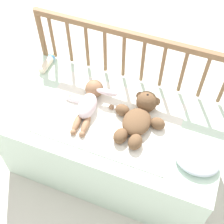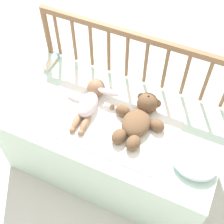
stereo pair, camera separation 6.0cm
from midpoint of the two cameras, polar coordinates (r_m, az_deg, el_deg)
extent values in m
plane|color=silver|center=(2.22, 0.78, -9.23)|extent=(12.00, 12.00, 0.00)
cube|color=silver|center=(1.99, 0.86, -5.67)|extent=(1.27, 0.65, 0.53)
cylinder|color=brown|center=(2.25, -10.00, 9.28)|extent=(0.04, 0.04, 0.88)
cube|color=brown|center=(1.76, 5.85, 13.54)|extent=(1.23, 0.03, 0.04)
cylinder|color=brown|center=(2.05, -9.08, 13.68)|extent=(0.02, 0.02, 0.31)
cylinder|color=brown|center=(2.00, -6.07, 12.87)|extent=(0.02, 0.02, 0.31)
cylinder|color=brown|center=(1.96, -2.93, 11.99)|extent=(0.02, 0.02, 0.31)
cylinder|color=brown|center=(1.92, 0.33, 11.03)|extent=(0.02, 0.02, 0.31)
cylinder|color=brown|center=(1.88, 3.70, 9.99)|extent=(0.02, 0.02, 0.31)
cylinder|color=brown|center=(1.86, 7.14, 8.89)|extent=(0.02, 0.02, 0.31)
cylinder|color=brown|center=(1.84, 10.65, 7.73)|extent=(0.02, 0.02, 0.31)
cylinder|color=brown|center=(1.83, 14.20, 6.52)|extent=(0.02, 0.02, 0.31)
cylinder|color=brown|center=(1.83, 17.76, 5.27)|extent=(0.02, 0.02, 0.31)
cube|color=white|center=(1.77, 0.75, -1.01)|extent=(0.78, 0.49, 0.01)
ellipsoid|color=brown|center=(1.71, 5.48, -1.98)|extent=(0.17, 0.20, 0.08)
sphere|color=brown|center=(1.78, 7.48, 1.59)|extent=(0.12, 0.12, 0.12)
sphere|color=beige|center=(1.75, 7.60, 2.27)|extent=(0.05, 0.05, 0.05)
sphere|color=black|center=(1.73, 7.67, 2.72)|extent=(0.02, 0.02, 0.02)
sphere|color=brown|center=(1.80, 6.37, 2.71)|extent=(0.05, 0.05, 0.05)
sphere|color=brown|center=(1.78, 9.19, 1.52)|extent=(0.05, 0.05, 0.05)
ellipsoid|color=brown|center=(1.76, 2.96, 0.23)|extent=(0.09, 0.07, 0.07)
ellipsoid|color=brown|center=(1.72, 9.25, -2.52)|extent=(0.09, 0.07, 0.07)
ellipsoid|color=brown|center=(1.66, 2.32, -4.51)|extent=(0.08, 0.10, 0.07)
ellipsoid|color=brown|center=(1.64, 4.94, -5.70)|extent=(0.08, 0.10, 0.07)
ellipsoid|color=white|center=(1.78, -3.41, 1.37)|extent=(0.12, 0.18, 0.09)
sphere|color=#936B4C|center=(1.85, -2.00, 4.40)|extent=(0.11, 0.11, 0.11)
ellipsoid|color=white|center=(1.85, -5.48, 2.49)|extent=(0.13, 0.05, 0.04)
ellipsoid|color=white|center=(1.78, 0.31, 3.64)|extent=(0.13, 0.05, 0.04)
sphere|color=#936B4C|center=(1.86, -6.50, 2.93)|extent=(0.03, 0.03, 0.03)
sphere|color=#936B4C|center=(1.80, 1.00, 0.90)|extent=(0.03, 0.03, 0.03)
ellipsoid|color=#936B4C|center=(1.74, -5.46, -1.66)|extent=(0.05, 0.13, 0.04)
ellipsoid|color=#936B4C|center=(1.73, -3.92, -2.11)|extent=(0.05, 0.13, 0.04)
sphere|color=#936B4C|center=(1.71, -6.28, -3.36)|extent=(0.03, 0.03, 0.03)
sphere|color=#936B4C|center=(1.70, -4.71, -3.84)|extent=(0.03, 0.03, 0.03)
cylinder|color=#F4E5CC|center=(2.07, -10.33, 9.00)|extent=(0.05, 0.13, 0.05)
cylinder|color=#4C99D8|center=(2.11, -9.40, 10.17)|extent=(0.05, 0.02, 0.05)
sphere|color=#EAC67F|center=(2.12, -9.17, 10.45)|extent=(0.03, 0.03, 0.03)
ellipsoid|color=silver|center=(1.65, 15.96, -9.31)|extent=(0.23, 0.18, 0.06)
camera|label=1|loc=(0.03, -89.00, 1.33)|focal=50.00mm
camera|label=2|loc=(0.03, 91.00, -1.33)|focal=50.00mm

